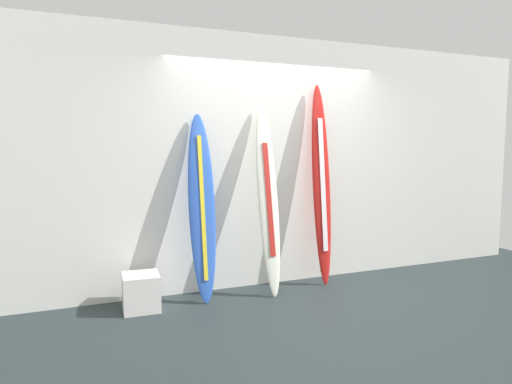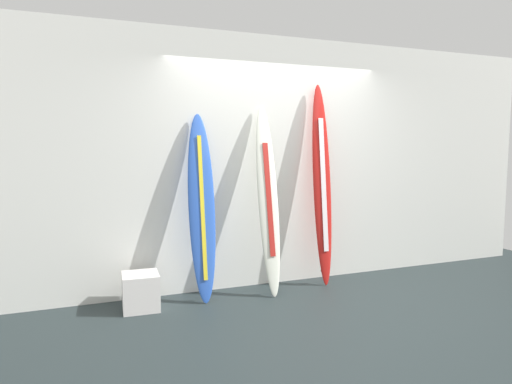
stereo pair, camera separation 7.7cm
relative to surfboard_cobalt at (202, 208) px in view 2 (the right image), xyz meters
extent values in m
cube|color=#242E2F|center=(0.93, -0.97, -0.97)|extent=(8.00, 8.00, 0.04)
cube|color=silver|center=(0.93, 0.33, 0.45)|extent=(7.20, 0.20, 2.80)
ellipsoid|color=blue|center=(0.00, 0.00, 0.01)|extent=(0.30, 0.43, 1.92)
cube|color=yellow|center=(0.00, -0.03, 0.02)|extent=(0.06, 0.29, 1.45)
cone|color=black|center=(0.00, -0.11, -0.78)|extent=(0.07, 0.09, 0.11)
ellipsoid|color=silver|center=(0.72, -0.03, 0.07)|extent=(0.24, 0.49, 2.03)
cube|color=#B3241E|center=(0.72, -0.06, 0.08)|extent=(0.07, 0.27, 1.19)
cone|color=black|center=(0.72, -0.18, -0.77)|extent=(0.07, 0.09, 0.11)
ellipsoid|color=red|center=(1.42, 0.04, 0.20)|extent=(0.23, 0.32, 2.29)
cube|color=white|center=(1.42, 0.00, 0.20)|extent=(0.06, 0.18, 1.50)
cone|color=black|center=(1.42, -0.02, -0.74)|extent=(0.07, 0.08, 0.11)
cube|color=silver|center=(-0.64, -0.09, -0.77)|extent=(0.36, 0.36, 0.35)
camera|label=1|loc=(-1.19, -4.42, 0.63)|focal=31.49mm
camera|label=2|loc=(-1.11, -4.44, 0.63)|focal=31.49mm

